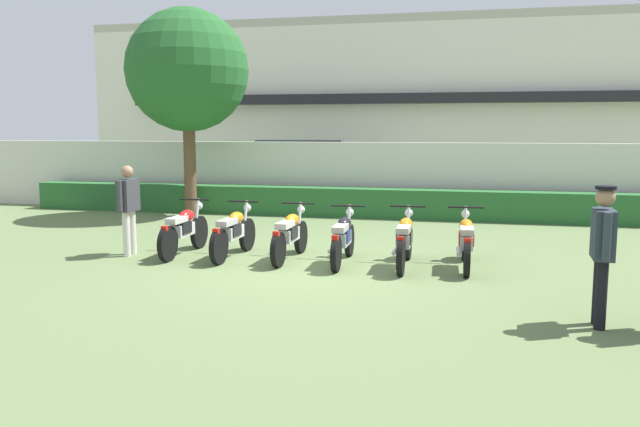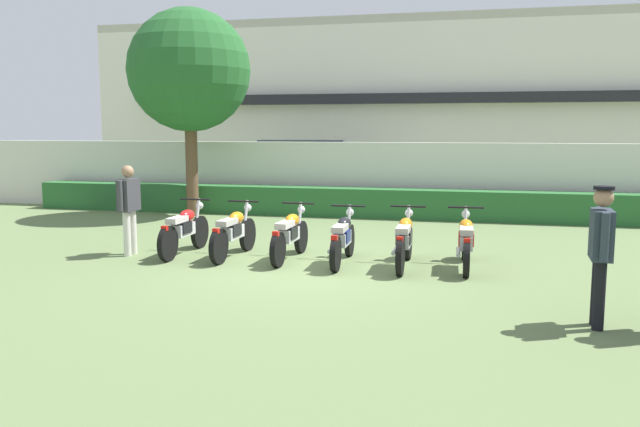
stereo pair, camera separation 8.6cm
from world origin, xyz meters
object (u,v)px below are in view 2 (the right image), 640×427
Objects in this scene: motorcycle_in_row_0 at (184,230)px; motorcycle_in_row_1 at (233,232)px; motorcycle_in_row_3 at (343,238)px; motorcycle_in_row_5 at (466,241)px; parked_car at (308,169)px; motorcycle_in_row_4 at (404,240)px; tree_near_inspector at (189,71)px; officer_0 at (601,245)px; inspector_person at (129,203)px; motorcycle_in_row_2 at (290,234)px.

motorcycle_in_row_1 is at bearing -91.14° from motorcycle_in_row_0.
motorcycle_in_row_5 is (2.02, 0.11, 0.01)m from motorcycle_in_row_3.
parked_car reaches higher than motorcycle_in_row_4.
tree_near_inspector is 9.12m from motorcycle_in_row_5.
parked_car is 2.44× the size of motorcycle_in_row_5.
motorcycle_in_row_0 is at bearing 90.39° from motorcycle_in_row_1.
officer_0 is at bearing -70.12° from parked_car.
motorcycle_in_row_0 is at bearing 16.67° from inspector_person.
tree_near_inspector reaches higher than inspector_person.
motorcycle_in_row_2 is at bearing 82.72° from motorcycle_in_row_3.
motorcycle_in_row_4 is (3.02, -0.13, 0.00)m from motorcycle_in_row_1.
motorcycle_in_row_2 is 2.96m from inspector_person.
parked_car is 2.47× the size of motorcycle_in_row_0.
motorcycle_in_row_2 is (4.02, -4.88, -3.25)m from tree_near_inspector.
motorcycle_in_row_5 is at bearing -87.34° from motorcycle_in_row_1.
motorcycle_in_row_1 is (2.99, -4.89, -3.25)m from tree_near_inspector.
tree_near_inspector is at bearing 49.90° from motorcycle_in_row_4.
officer_0 is (5.51, -2.86, 0.51)m from motorcycle_in_row_1.
motorcycle_in_row_3 is at bearing -91.54° from motorcycle_in_row_0.
tree_near_inspector is 2.76× the size of motorcycle_in_row_0.
parked_car reaches higher than motorcycle_in_row_2.
motorcycle_in_row_2 is 0.96m from motorcycle_in_row_3.
officer_0 is (6.47, -2.89, 0.51)m from motorcycle_in_row_0.
officer_0 reaches higher than motorcycle_in_row_1.
parked_car is 2.49× the size of motorcycle_in_row_1.
motorcycle_in_row_1 reaches higher than motorcycle_in_row_3.
tree_near_inspector is at bearing -118.64° from parked_car.
parked_car reaches higher than motorcycle_in_row_3.
motorcycle_in_row_3 is 1.17× the size of inspector_person.
inspector_person reaches higher than motorcycle_in_row_1.
officer_0 is (4.48, -2.87, 0.51)m from motorcycle_in_row_2.
motorcycle_in_row_2 is 5.35m from officer_0.
tree_near_inspector is 2.80× the size of motorcycle_in_row_3.
motorcycle_in_row_1 is at bearing -58.53° from tree_near_inspector.
tree_near_inspector is at bearing 44.00° from motorcycle_in_row_3.
motorcycle_in_row_3 is (4.98, -4.98, -3.26)m from tree_near_inspector.
motorcycle_in_row_5 is at bearing -81.66° from motorcycle_in_row_4.
motorcycle_in_row_2 is (2.18, -9.75, -0.49)m from parked_car.
motorcycle_in_row_2 is 0.99× the size of motorcycle_in_row_4.
officer_0 reaches higher than motorcycle_in_row_2.
motorcycle_in_row_0 is 1.01× the size of motorcycle_in_row_1.
parked_car is 2.89× the size of officer_0.
tree_near_inspector is 5.93m from inspector_person.
tree_near_inspector is at bearing 102.25° from inspector_person.
motorcycle_in_row_4 is (4.18, -9.90, -0.48)m from parked_car.
motorcycle_in_row_0 is 1.00× the size of motorcycle_in_row_4.
inspector_person reaches higher than motorcycle_in_row_3.
parked_car reaches higher than motorcycle_in_row_1.
motorcycle_in_row_2 is 1.16× the size of officer_0.
motorcycle_in_row_2 reaches higher than motorcycle_in_row_3.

